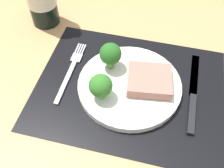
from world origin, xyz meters
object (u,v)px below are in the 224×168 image
(plate, at_px, (129,85))
(steak, at_px, (149,80))
(fork, at_px, (71,71))
(knife, at_px, (193,97))

(plate, relative_size, steak, 2.43)
(steak, distance_m, fork, 0.19)
(plate, height_order, knife, plate)
(plate, distance_m, fork, 0.15)
(knife, bearing_deg, fork, 176.46)
(plate, relative_size, knife, 1.02)
(plate, height_order, steak, steak)
(plate, xyz_separation_m, fork, (-0.15, 0.01, -0.01))
(steak, bearing_deg, fork, 178.42)
(fork, distance_m, knife, 0.29)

